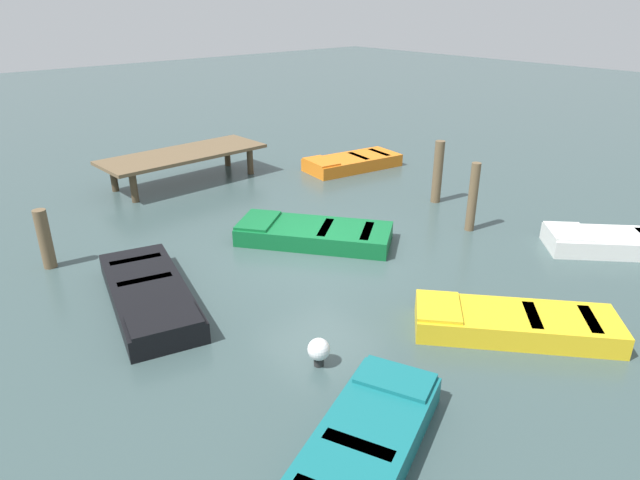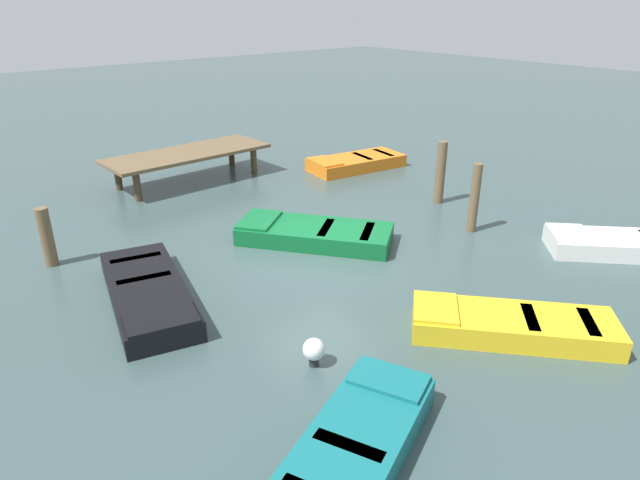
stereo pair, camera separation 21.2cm
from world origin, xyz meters
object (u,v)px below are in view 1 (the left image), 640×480
dock_segment (184,156)px  rowboat_white (631,242)px  rowboat_green (313,233)px  mooring_piling_mid_right (438,172)px  rowboat_orange (352,162)px  rowboat_yellow (514,323)px  rowboat_black (149,295)px  mooring_piling_near_left (45,239)px  rowboat_teal (365,442)px  marker_buoy (319,350)px  mooring_piling_near_right (473,197)px

dock_segment → rowboat_white: dock_segment is taller
rowboat_green → mooring_piling_mid_right: (4.44, -0.14, 0.66)m
dock_segment → rowboat_green: size_ratio=1.37×
rowboat_orange → rowboat_yellow: (-4.87, -9.09, -0.00)m
rowboat_black → mooring_piling_near_left: bearing=-148.3°
rowboat_yellow → rowboat_black: bearing=-0.4°
dock_segment → rowboat_yellow: (0.11, -11.43, -0.62)m
rowboat_orange → mooring_piling_mid_right: 4.04m
rowboat_green → mooring_piling_near_left: (-5.17, 2.69, 0.44)m
rowboat_teal → rowboat_orange: bearing=23.7°
dock_segment → rowboat_orange: size_ratio=1.50×
rowboat_black → rowboat_green: bearing=107.2°
rowboat_green → rowboat_black: bearing=56.6°
rowboat_teal → marker_buoy: size_ratio=6.60×
dock_segment → rowboat_white: 12.47m
dock_segment → rowboat_yellow: 11.45m
dock_segment → marker_buoy: bearing=-108.9°
dock_segment → marker_buoy: dock_segment is taller
rowboat_yellow → mooring_piling_near_right: 4.72m
rowboat_orange → rowboat_white: bearing=99.7°
rowboat_teal → rowboat_green: bearing=32.2°
rowboat_green → rowboat_teal: size_ratio=1.17×
dock_segment → rowboat_white: (5.18, -11.32, -0.62)m
dock_segment → rowboat_black: size_ratio=1.33×
dock_segment → rowboat_orange: 5.54m
rowboat_orange → rowboat_teal: bearing=55.2°
mooring_piling_near_right → mooring_piling_near_left: size_ratio=1.31×
rowboat_black → rowboat_green: (4.25, 0.23, 0.00)m
rowboat_white → marker_buoy: size_ratio=7.38×
mooring_piling_near_right → marker_buoy: 6.75m
rowboat_yellow → mooring_piling_near_right: mooring_piling_near_right is taller
rowboat_black → rowboat_yellow: same height
rowboat_orange → mooring_piling_near_left: 10.19m
rowboat_green → mooring_piling_mid_right: size_ratio=2.12×
dock_segment → rowboat_teal: (-3.83, -11.74, -0.62)m
mooring_piling_mid_right → mooring_piling_near_right: bearing=-118.5°
rowboat_orange → mooring_piling_near_left: size_ratio=2.58×
rowboat_orange → rowboat_teal: size_ratio=1.07×
rowboat_orange → rowboat_green: (-4.95, -3.82, -0.00)m
mooring_piling_mid_right → mooring_piling_near_left: bearing=163.6°
dock_segment → rowboat_black: bearing=-125.4°
rowboat_teal → mooring_piling_near_left: mooring_piling_near_left is taller
rowboat_white → mooring_piling_near_left: mooring_piling_near_left is taller
marker_buoy → mooring_piling_near_right: bearing=15.1°
rowboat_teal → mooring_piling_near_right: 8.14m
rowboat_black → marker_buoy: marker_buoy is taller
rowboat_teal → mooring_piling_mid_right: bearing=10.1°
rowboat_teal → marker_buoy: bearing=43.3°
rowboat_black → rowboat_yellow: bearing=54.7°
dock_segment → mooring_piling_mid_right: bearing=-56.5°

